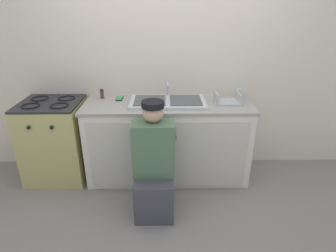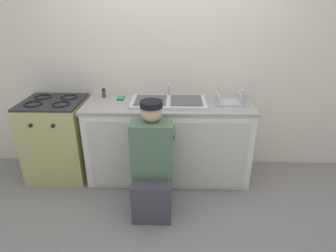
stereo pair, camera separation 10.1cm
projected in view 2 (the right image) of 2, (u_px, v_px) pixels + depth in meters
ground_plane at (168, 189)px, 3.09m from camera, size 12.00×12.00×0.00m
back_wall at (169, 63)px, 3.18m from camera, size 6.00×0.10×2.50m
counter_cabinet at (168, 142)px, 3.18m from camera, size 1.77×0.62×0.86m
countertop at (168, 105)px, 3.01m from camera, size 1.81×0.62×0.03m
sink_double_basin at (168, 101)px, 3.00m from camera, size 0.80×0.44×0.19m
stove_range at (58, 138)px, 3.21m from camera, size 0.65×0.62×0.92m
plumber_person at (152, 169)px, 2.62m from camera, size 0.42×0.61×1.10m
dish_rack_tray at (228, 101)px, 2.98m from camera, size 0.28×0.22×0.11m
spice_bottle_pepper at (104, 93)px, 3.16m from camera, size 0.04×0.04×0.10m
cell_phone at (121, 98)px, 3.15m from camera, size 0.07×0.14×0.01m
water_glass at (241, 94)px, 3.14m from camera, size 0.06×0.06×0.10m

